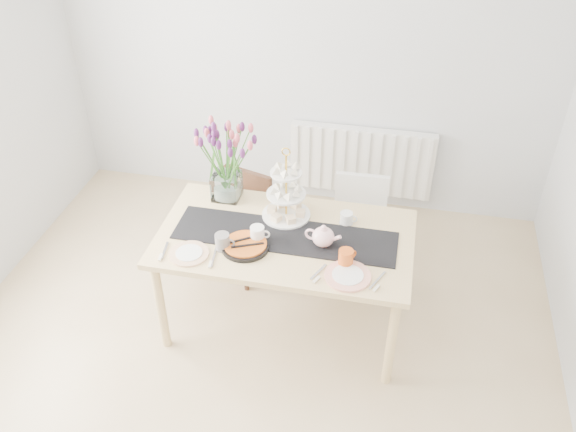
% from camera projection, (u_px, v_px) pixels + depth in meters
% --- Properties ---
extents(room_shell, '(4.50, 4.50, 4.50)m').
position_uv_depth(room_shell, '(221.00, 229.00, 2.98)').
color(room_shell, tan).
rests_on(room_shell, ground).
extents(radiator, '(1.20, 0.08, 0.60)m').
position_uv_depth(radiator, '(361.00, 161.00, 5.12)').
color(radiator, white).
rests_on(radiator, room_shell).
extents(dining_table, '(1.60, 0.90, 0.75)m').
position_uv_depth(dining_table, '(285.00, 245.00, 3.86)').
color(dining_table, '#DAB775').
rests_on(dining_table, ground).
extents(chair_brown, '(0.49, 0.49, 0.78)m').
position_uv_depth(chair_brown, '(242.00, 216.00, 4.49)').
color(chair_brown, '#3C2316').
rests_on(chair_brown, ground).
extents(chair_white, '(0.41, 0.41, 0.77)m').
position_uv_depth(chair_white, '(358.00, 220.00, 4.46)').
color(chair_white, silver).
rests_on(chair_white, ground).
extents(table_runner, '(1.40, 0.35, 0.01)m').
position_uv_depth(table_runner, '(285.00, 235.00, 3.82)').
color(table_runner, black).
rests_on(table_runner, dining_table).
extents(tulip_vase, '(0.65, 0.65, 0.56)m').
position_uv_depth(tulip_vase, '(224.00, 151.00, 3.95)').
color(tulip_vase, silver).
rests_on(tulip_vase, dining_table).
extents(cake_stand, '(0.32, 0.32, 0.46)m').
position_uv_depth(cake_stand, '(286.00, 200.00, 3.90)').
color(cake_stand, gold).
rests_on(cake_stand, dining_table).
extents(teapot, '(0.24, 0.21, 0.14)m').
position_uv_depth(teapot, '(323.00, 237.00, 3.70)').
color(teapot, white).
rests_on(teapot, dining_table).
extents(cream_jug, '(0.09, 0.09, 0.08)m').
position_uv_depth(cream_jug, '(346.00, 218.00, 3.90)').
color(cream_jug, white).
rests_on(cream_jug, dining_table).
extents(tart_tin, '(0.30, 0.30, 0.04)m').
position_uv_depth(tart_tin, '(245.00, 245.00, 3.72)').
color(tart_tin, black).
rests_on(tart_tin, dining_table).
extents(mug_grey, '(0.09, 0.09, 0.11)m').
position_uv_depth(mug_grey, '(222.00, 242.00, 3.69)').
color(mug_grey, slate).
rests_on(mug_grey, dining_table).
extents(mug_white, '(0.10, 0.10, 0.11)m').
position_uv_depth(mug_white, '(257.00, 234.00, 3.75)').
color(mug_white, white).
rests_on(mug_white, dining_table).
extents(mug_orange, '(0.12, 0.12, 0.11)m').
position_uv_depth(mug_orange, '(346.00, 258.00, 3.57)').
color(mug_orange, '#D15317').
rests_on(mug_orange, dining_table).
extents(plate_left, '(0.27, 0.27, 0.01)m').
position_uv_depth(plate_left, '(189.00, 254.00, 3.67)').
color(plate_left, white).
rests_on(plate_left, dining_table).
extents(plate_right, '(0.36, 0.36, 0.01)m').
position_uv_depth(plate_right, '(348.00, 276.00, 3.51)').
color(plate_right, silver).
rests_on(plate_right, dining_table).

